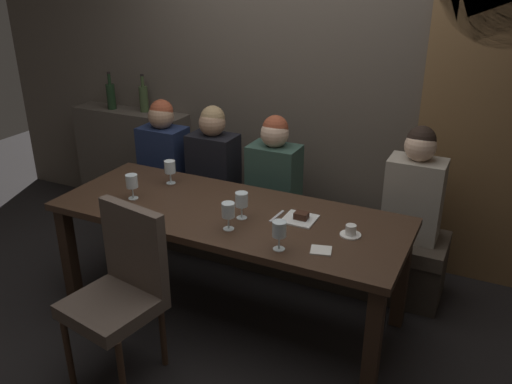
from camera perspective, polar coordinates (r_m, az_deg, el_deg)
ground at (r=3.65m, az=-2.78°, el=-12.56°), size 9.00×9.00×0.00m
back_wall_tiled at (r=4.12m, az=5.19°, el=14.31°), size 6.00×0.12×3.00m
arched_door at (r=3.81m, az=24.26°, el=9.57°), size 0.90×0.05×2.55m
back_counter at (r=4.99m, az=-12.89°, el=3.25°), size 1.10×0.28×0.95m
dining_table at (r=3.31m, az=-3.00°, el=-3.39°), size 2.20×0.84×0.74m
banquette_bench at (r=4.07m, az=1.89°, el=-4.73°), size 2.50×0.44×0.45m
chair_near_side at (r=2.98m, az=-14.23°, el=-9.55°), size 0.51×0.51×0.98m
diner_redhead at (r=4.27m, az=-9.91°, el=4.65°), size 0.36×0.24×0.74m
diner_bearded at (r=4.04m, az=-4.61°, el=3.84°), size 0.36×0.24×0.73m
diner_far_end at (r=3.82m, az=1.97°, el=2.63°), size 0.36×0.24×0.73m
diner_near_end at (r=3.59m, az=16.73°, el=0.57°), size 0.36×0.24×0.77m
wine_bottle_dark_red at (r=4.91m, az=-15.32°, el=9.97°), size 0.08×0.08×0.33m
wine_bottle_pale_label at (r=4.76m, az=-11.97°, el=9.86°), size 0.08×0.08×0.33m
wine_glass_end_left at (r=2.79m, az=2.52°, el=-4.07°), size 0.08×0.08×0.16m
wine_glass_far_left at (r=3.01m, az=-3.00°, el=-2.09°), size 0.08×0.08×0.16m
wine_glass_far_right at (r=3.49m, az=-13.20°, el=1.01°), size 0.08×0.08×0.16m
wine_glass_end_right at (r=3.13m, az=-1.56°, el=-0.89°), size 0.08×0.08×0.16m
wine_glass_center_front at (r=3.68m, az=-9.23°, el=2.62°), size 0.08×0.08×0.16m
espresso_cup at (r=3.02m, az=10.14°, el=-4.17°), size 0.12×0.12×0.06m
dessert_plate at (r=3.16m, az=4.78°, el=-2.78°), size 0.19×0.19×0.05m
fork_on_table at (r=3.20m, az=2.25°, el=-2.61°), size 0.03×0.17×0.01m
folded_napkin at (r=2.85m, az=7.00°, el=-6.24°), size 0.13×0.12×0.01m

